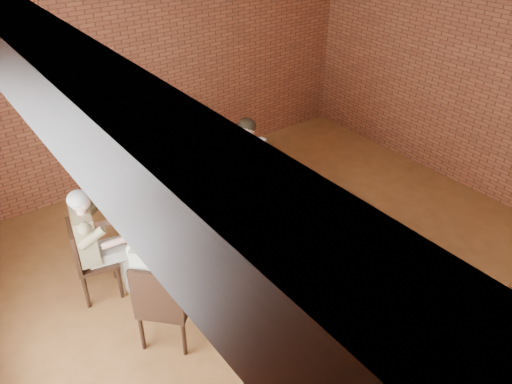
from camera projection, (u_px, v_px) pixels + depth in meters
floor at (320, 299)px, 5.30m from camera, size 7.00×7.00×0.00m
wall_back at (153, 59)px, 6.76m from camera, size 7.00×0.00×7.00m
dining_table at (197, 227)px, 5.49m from camera, size 1.36×1.36×0.75m
chair_a at (249, 178)px, 6.41m from camera, size 0.58×0.58×0.95m
diner_a at (246, 170)px, 6.26m from camera, size 0.83×0.77×1.35m
chair_b at (152, 186)px, 6.28m from camera, size 0.41×0.41×0.91m
diner_b at (153, 178)px, 6.15m from camera, size 0.51×0.62×1.29m
chair_c at (88, 258)px, 5.10m from camera, size 0.48×0.48×0.91m
diner_c at (93, 244)px, 5.05m from camera, size 0.71×0.62×1.29m
chair_d at (163, 302)px, 4.53m from camera, size 0.66×0.66×0.98m
diner_d at (164, 280)px, 4.51m from camera, size 0.91×0.91×1.42m
chair_e at (286, 255)px, 5.15m from camera, size 0.53×0.53×0.90m
diner_e at (279, 243)px, 5.10m from camera, size 0.71×0.75×1.26m
plate_a at (212, 192)px, 5.68m from camera, size 0.26×0.26×0.01m
plate_b at (166, 197)px, 5.59m from camera, size 0.26×0.26×0.01m
plate_c at (153, 215)px, 5.29m from camera, size 0.26×0.26×0.01m
plate_d at (230, 216)px, 5.28m from camera, size 0.26×0.26×0.01m
glass_a at (215, 191)px, 5.58m from camera, size 0.07×0.07×0.14m
glass_b at (187, 192)px, 5.55m from camera, size 0.07×0.07×0.14m
glass_c at (163, 199)px, 5.45m from camera, size 0.07×0.07×0.14m
glass_d at (174, 208)px, 5.29m from camera, size 0.07×0.07×0.14m
glass_e at (178, 216)px, 5.17m from camera, size 0.07×0.07×0.14m
glass_f at (194, 224)px, 5.04m from camera, size 0.07×0.07×0.14m
glass_g at (212, 212)px, 5.23m from camera, size 0.07×0.07×0.14m
smartphone at (231, 214)px, 5.32m from camera, size 0.08×0.13×0.01m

